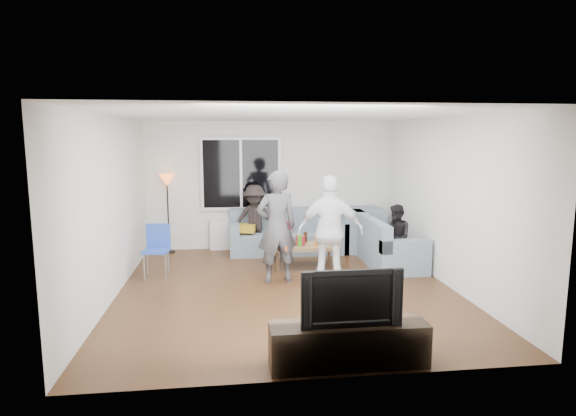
{
  "coord_description": "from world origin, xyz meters",
  "views": [
    {
      "loc": [
        -0.83,
        -6.92,
        2.3
      ],
      "look_at": [
        0.1,
        0.6,
        1.15
      ],
      "focal_mm": 29.57,
      "sensor_mm": 36.0,
      "label": 1
    }
  ],
  "objects": [
    {
      "name": "wall_right",
      "position": [
        2.52,
        0.0,
        1.3
      ],
      "size": [
        0.04,
        5.5,
        2.6
      ],
      "primitive_type": "cube",
      "color": "silver",
      "rests_on": "ground"
    },
    {
      "name": "bottle_d",
      "position": [
        0.66,
        1.05,
        0.51
      ],
      "size": [
        0.07,
        0.07,
        0.22
      ],
      "primitive_type": "cylinder",
      "color": "orange",
      "rests_on": "coffee_table"
    },
    {
      "name": "floor",
      "position": [
        0.0,
        0.0,
        -0.02
      ],
      "size": [
        5.0,
        5.5,
        0.04
      ],
      "primitive_type": "cube",
      "color": "#56351C",
      "rests_on": "ground"
    },
    {
      "name": "spectator_right",
      "position": [
        2.02,
        0.83,
        0.57
      ],
      "size": [
        0.5,
        0.6,
        1.14
      ],
      "primitive_type": "imported",
      "rotation": [
        0.0,
        0.0,
        -1.44
      ],
      "color": "black",
      "rests_on": "floor"
    },
    {
      "name": "bottle_c",
      "position": [
        0.51,
        1.35,
        0.5
      ],
      "size": [
        0.07,
        0.07,
        0.19
      ],
      "primitive_type": "cylinder",
      "color": "black",
      "rests_on": "coffee_table"
    },
    {
      "name": "bottle_e",
      "position": [
        0.82,
        1.26,
        0.52
      ],
      "size": [
        0.07,
        0.07,
        0.24
      ],
      "primitive_type": "cylinder",
      "color": "black",
      "rests_on": "coffee_table"
    },
    {
      "name": "floor_lamp",
      "position": [
        -2.05,
        2.54,
        0.78
      ],
      "size": [
        0.32,
        0.32,
        1.56
      ],
      "primitive_type": null,
      "color": "orange",
      "rests_on": "floor"
    },
    {
      "name": "wall_front",
      "position": [
        0.0,
        -2.77,
        1.3
      ],
      "size": [
        5.0,
        0.04,
        2.6
      ],
      "primitive_type": "cube",
      "color": "silver",
      "rests_on": "ground"
    },
    {
      "name": "cushion_red",
      "position": [
        0.21,
        2.33,
        0.51
      ],
      "size": [
        0.39,
        0.34,
        0.13
      ],
      "primitive_type": "cube",
      "rotation": [
        0.0,
        0.0,
        0.11
      ],
      "color": "maroon",
      "rests_on": "sofa_back_section"
    },
    {
      "name": "vase",
      "position": [
        -0.66,
        2.62,
        0.72
      ],
      "size": [
        0.19,
        0.19,
        0.19
      ],
      "primitive_type": "imported",
      "rotation": [
        0.0,
        0.0,
        -0.01
      ],
      "color": "silver",
      "rests_on": "radiator"
    },
    {
      "name": "cushion_yellow",
      "position": [
        -0.54,
        2.25,
        0.51
      ],
      "size": [
        0.44,
        0.39,
        0.14
      ],
      "primitive_type": "cube",
      "rotation": [
        0.0,
        0.0,
        -0.21
      ],
      "color": "gold",
      "rests_on": "sofa_back_section"
    },
    {
      "name": "window_mullion",
      "position": [
        -0.6,
        2.64,
        1.55
      ],
      "size": [
        0.05,
        0.03,
        1.35
      ],
      "primitive_type": "cube",
      "color": "white",
      "rests_on": "window_frame"
    },
    {
      "name": "player_left",
      "position": [
        -0.11,
        0.37,
        0.89
      ],
      "size": [
        0.71,
        0.53,
        1.78
      ],
      "primitive_type": "imported",
      "rotation": [
        0.0,
        0.0,
        3.32
      ],
      "color": "#444449",
      "rests_on": "floor"
    },
    {
      "name": "bottle_a",
      "position": [
        0.13,
        1.25,
        0.5
      ],
      "size": [
        0.07,
        0.07,
        0.2
      ],
      "primitive_type": "cylinder",
      "color": "orange",
      "rests_on": "coffee_table"
    },
    {
      "name": "sofa_right_section",
      "position": [
        2.02,
        1.29,
        0.42
      ],
      "size": [
        2.0,
        0.85,
        0.85
      ],
      "primitive_type": null,
      "rotation": [
        0.0,
        0.0,
        1.57
      ],
      "color": "slate",
      "rests_on": "floor"
    },
    {
      "name": "side_chair",
      "position": [
        -2.05,
        0.87,
        0.43
      ],
      "size": [
        0.44,
        0.44,
        0.86
      ],
      "primitive_type": null,
      "rotation": [
        0.0,
        0.0,
        -0.11
      ],
      "color": "#2A4CB6",
      "rests_on": "floor"
    },
    {
      "name": "coffee_table",
      "position": [
        0.47,
        1.18,
        0.2
      ],
      "size": [
        1.1,
        0.6,
        0.4
      ],
      "primitive_type": "cube",
      "rotation": [
        0.0,
        0.0,
        -0.0
      ],
      "color": "#967448",
      "rests_on": "floor"
    },
    {
      "name": "tv_console",
      "position": [
        0.33,
        -2.5,
        0.22
      ],
      "size": [
        1.6,
        0.4,
        0.44
      ],
      "primitive_type": "cube",
      "color": "#2E2317",
      "rests_on": "floor"
    },
    {
      "name": "bottle_b",
      "position": [
        0.36,
        1.04,
        0.52
      ],
      "size": [
        0.08,
        0.08,
        0.23
      ],
      "primitive_type": "cylinder",
      "color": "#36941A",
      "rests_on": "coffee_table"
    },
    {
      "name": "sofa_back_section",
      "position": [
        0.31,
        2.27,
        0.42
      ],
      "size": [
        2.3,
        0.85,
        0.85
      ],
      "primitive_type": null,
      "color": "slate",
      "rests_on": "floor"
    },
    {
      "name": "television",
      "position": [
        0.33,
        -2.5,
        0.73
      ],
      "size": [
        1.01,
        0.13,
        0.58
      ],
      "primitive_type": "imported",
      "color": "black",
      "rests_on": "tv_console"
    },
    {
      "name": "wall_back",
      "position": [
        0.0,
        2.77,
        1.3
      ],
      "size": [
        5.0,
        0.04,
        2.6
      ],
      "primitive_type": "cube",
      "color": "silver",
      "rests_on": "ground"
    },
    {
      "name": "player_right",
      "position": [
        0.69,
        0.06,
        0.86
      ],
      "size": [
        1.06,
        0.59,
        1.72
      ],
      "primitive_type": "imported",
      "rotation": [
        0.0,
        0.0,
        2.97
      ],
      "color": "white",
      "rests_on": "floor"
    },
    {
      "name": "window_frame",
      "position": [
        -0.6,
        2.69,
        1.55
      ],
      "size": [
        1.62,
        0.06,
        1.47
      ],
      "primitive_type": "cube",
      "color": "white",
      "rests_on": "wall_back"
    },
    {
      "name": "spectator_back",
      "position": [
        -0.35,
        2.3,
        0.68
      ],
      "size": [
        0.94,
        0.63,
        1.36
      ],
      "primitive_type": "imported",
      "rotation": [
        0.0,
        0.0,
        -0.16
      ],
      "color": "black",
      "rests_on": "floor"
    },
    {
      "name": "ceiling",
      "position": [
        0.0,
        0.0,
        2.62
      ],
      "size": [
        5.0,
        5.5,
        0.04
      ],
      "primitive_type": "cube",
      "color": "white",
      "rests_on": "ground"
    },
    {
      "name": "pitcher",
      "position": [
        0.38,
        1.13,
        0.49
      ],
      "size": [
        0.17,
        0.17,
        0.17
      ],
      "primitive_type": "cylinder",
      "color": "maroon",
      "rests_on": "coffee_table"
    },
    {
      "name": "window_glass",
      "position": [
        -0.6,
        2.65,
        1.55
      ],
      "size": [
        1.5,
        0.02,
        1.35
      ],
      "primitive_type": "cube",
      "color": "black",
      "rests_on": "window_frame"
    },
    {
      "name": "radiator",
      "position": [
        -0.6,
        2.65,
        0.31
      ],
      "size": [
        1.3,
        0.12,
        0.62
      ],
      "primitive_type": "cube",
      "color": "silver",
      "rests_on": "floor"
    },
    {
      "name": "wall_left",
      "position": [
        -2.52,
        0.0,
        1.3
      ],
      "size": [
        0.04,
        5.5,
        2.6
      ],
      "primitive_type": "cube",
      "color": "silver",
      "rests_on": "ground"
    },
    {
      "name": "potted_plant",
      "position": [
        -0.42,
        2.62,
        0.82
      ],
      "size": [
        0.27,
        0.24,
        0.4
      ],
      "primitive_type": "imported",
      "rotation": [
        0.0,
        0.0,
        0.33
      ],
      "color": "#396C2B",
      "rests_on": "radiator"
    },
    {
      "name": "sofa_corner",
      "position": [
        1.79,
        2.27,
        0.42
      ],
      "size": [
        0.85,
        0.85,
        0.85
      ],
      "primitive_type": "cube",
      "color": "slate",
      "rests_on": "floor"
    }
  ]
}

